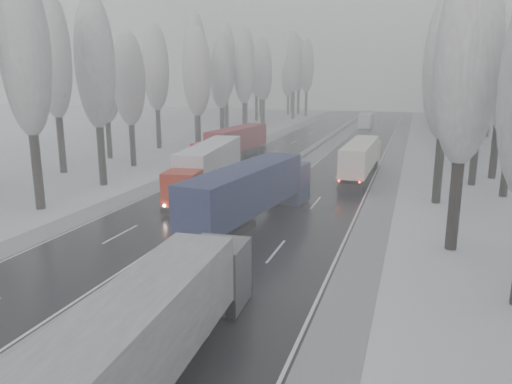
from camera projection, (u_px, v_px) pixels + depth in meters
The scene contains 56 objects.
ground at pixel (67, 337), 19.73m from camera, with size 260.00×260.00×0.00m, color silver.
carriageway_right at pixel (328, 187), 45.95m from camera, with size 7.50×200.00×0.03m, color black.
carriageway_left at pixel (223, 180), 49.08m from camera, with size 7.50×200.00×0.03m, color black.
median_slush at pixel (274, 183), 47.51m from camera, with size 3.00×200.00×0.04m, color gray.
shoulder_right at pixel (384, 191), 44.47m from camera, with size 2.40×200.00×0.04m, color gray.
shoulder_left at pixel (177, 177), 50.56m from camera, with size 2.40×200.00×0.04m, color gray.
median_guardrail at pixel (274, 177), 47.37m from camera, with size 0.12×200.00×0.76m.
tree_16 at pixel (468, 65), 27.30m from camera, with size 3.60×3.60×16.53m.
tree_18 at pixel (447, 67), 37.98m from camera, with size 3.60×3.60×16.58m.
tree_20 at pixel (483, 74), 44.63m from camera, with size 3.60×3.60×15.71m.
tree_21 at pixel (505, 54), 47.25m from camera, with size 3.60×3.60×18.62m.
tree_22 at pixel (463, 73), 54.54m from camera, with size 3.60×3.60×15.86m.
tree_24 at pixel (470, 48), 58.62m from camera, with size 3.60×3.60×20.49m.
tree_26 at pixel (460, 60), 68.46m from camera, with size 3.60×3.60×18.78m.
tree_27 at pixel (511, 66), 70.21m from camera, with size 3.60×3.60×17.62m.
tree_28 at pixel (447, 58), 78.60m from camera, with size 3.60×3.60×19.62m.
tree_29 at pixel (494, 65), 80.33m from camera, with size 3.60×3.60×18.11m.
tree_30 at pixel (445, 66), 87.83m from camera, with size 3.60×3.60×17.86m.
tree_31 at pixel (479, 64), 89.66m from camera, with size 3.60×3.60×18.58m.
tree_32 at pixel (443, 69), 94.84m from camera, with size 3.60×3.60×17.33m.
tree_33 at pixel (458, 79), 98.05m from camera, with size 3.60×3.60×14.33m.
tree_34 at pixel (437, 68), 101.64m from camera, with size 3.60×3.60×17.63m.
tree_35 at pixel (484, 66), 102.51m from camera, with size 3.60×3.60×18.25m.
tree_36 at pixel (443, 61), 110.00m from camera, with size 3.60×3.60×20.23m.
tree_37 at pixel (474, 72), 112.18m from camera, with size 3.60×3.60×16.37m.
tree_38 at pixel (448, 68), 119.61m from camera, with size 3.60×3.60×17.97m.
tree_39 at pixel (459, 73), 122.73m from camera, with size 3.60×3.60×16.19m.
tree_56 at pixel (25, 53), 35.98m from camera, with size 3.60×3.60×18.12m.
tree_58 at pixel (95, 63), 44.44m from camera, with size 3.60×3.60×17.21m.
tree_59 at pixel (53, 57), 50.26m from camera, with size 3.60×3.60×18.41m.
tree_60 at pixel (129, 80), 54.50m from camera, with size 3.60×3.60×14.84m.
tree_61 at pixel (105, 84), 60.06m from camera, with size 3.60×3.60×13.95m.
tree_62 at pixel (197, 73), 62.01m from camera, with size 3.60×3.60×16.04m.
tree_63 at pixel (156, 69), 67.95m from camera, with size 3.60×3.60×16.88m.
tree_64 at pixel (195, 76), 71.72m from camera, with size 3.60×3.60×15.42m.
tree_65 at pixel (195, 58), 75.36m from camera, with size 3.60×3.60×19.48m.
tree_66 at pixel (221, 76), 80.64m from camera, with size 3.60×3.60×15.23m.
tree_67 at pixel (222, 69), 84.48m from camera, with size 3.60×3.60×17.09m.
tree_68 at pixel (244, 71), 86.22m from camera, with size 3.60×3.60×16.65m.
tree_69 at pixel (226, 61), 90.98m from camera, with size 3.60×3.60×19.35m.
tree_70 at pixel (262, 70), 95.42m from camera, with size 3.60×3.60×17.09m.
tree_71 at pixel (246, 62), 100.18m from camera, with size 3.60×3.60×19.61m.
tree_72 at pixel (264, 76), 105.15m from camera, with size 3.60×3.60×15.11m.
tree_73 at pixel (256, 70), 109.40m from camera, with size 3.60×3.60×17.22m.
tree_74 at pixel (294, 63), 113.32m from camera, with size 3.60×3.60×19.68m.
tree_75 at pixel (261, 67), 119.91m from camera, with size 3.60×3.60×18.60m.
tree_76 at pixel (307, 67), 121.88m from camera, with size 3.60×3.60×18.55m.
tree_77 at pixel (288, 78), 127.88m from camera, with size 3.60×3.60×14.32m.
tree_78 at pixel (299, 65), 128.89m from camera, with size 3.60×3.60×19.55m.
tree_79 at pixel (292, 71), 133.78m from camera, with size 3.60×3.60×17.07m.
truck_grey_tarp at pixel (148, 333), 15.58m from camera, with size 3.20×15.25×3.89m.
truck_blue_box at pixel (253, 190), 33.90m from camera, with size 4.79×16.68×4.24m.
truck_cream_box at pixel (361, 157), 49.40m from camera, with size 2.59×14.75×3.77m.
box_truck_distant at pixel (366, 120), 97.13m from camera, with size 2.31×7.40×2.76m.
truck_red_white at pixel (207, 166), 43.40m from camera, with size 4.52×16.24×4.13m.
truck_red_red at pixel (233, 142), 59.66m from camera, with size 4.04×15.18×3.86m.
Camera 1 is at (12.62, -14.71, 10.15)m, focal length 35.00 mm.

